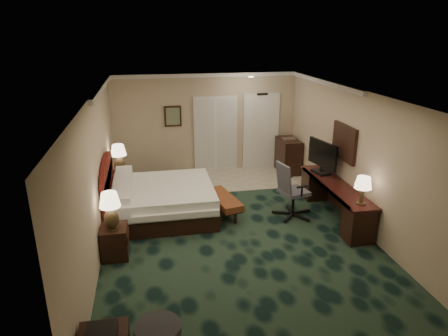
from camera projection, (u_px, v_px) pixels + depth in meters
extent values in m
cube|color=black|center=(235.00, 233.00, 7.87)|extent=(5.00, 7.50, 0.00)
cube|color=white|center=(237.00, 95.00, 6.98)|extent=(5.00, 7.50, 0.00)
cube|color=beige|center=(206.00, 124.00, 10.90)|extent=(5.00, 0.00, 2.70)
cube|color=beige|center=(318.00, 291.00, 3.95)|extent=(5.00, 0.00, 2.70)
cube|color=beige|center=(96.00, 177.00, 6.98)|extent=(0.00, 7.50, 2.70)
cube|color=beige|center=(359.00, 160.00, 7.87)|extent=(0.00, 7.50, 2.70)
cube|color=beige|center=(245.00, 178.00, 10.72)|extent=(3.20, 1.70, 0.01)
cube|color=white|center=(261.00, 132.00, 11.25)|extent=(1.02, 0.06, 2.18)
cube|color=silver|center=(216.00, 134.00, 11.01)|extent=(1.20, 0.06, 2.10)
cube|color=slate|center=(173.00, 116.00, 10.62)|extent=(0.45, 0.06, 0.55)
cube|color=white|center=(344.00, 142.00, 8.35)|extent=(0.05, 0.95, 0.75)
cube|color=white|center=(163.00, 201.00, 8.49)|extent=(2.12, 1.96, 0.67)
cube|color=black|center=(115.00, 242.00, 6.97)|extent=(0.45, 0.52, 0.57)
cube|color=black|center=(123.00, 185.00, 9.46)|extent=(0.48, 0.55, 0.60)
cube|color=brown|center=(223.00, 205.00, 8.60)|extent=(0.68, 1.28, 0.41)
cube|color=black|center=(334.00, 201.00, 8.41)|extent=(0.55, 2.56, 0.74)
cube|color=black|center=(322.00, 157.00, 8.83)|extent=(0.28, 0.95, 0.74)
cube|color=black|center=(288.00, 156.00, 11.07)|extent=(0.50, 0.89, 0.94)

